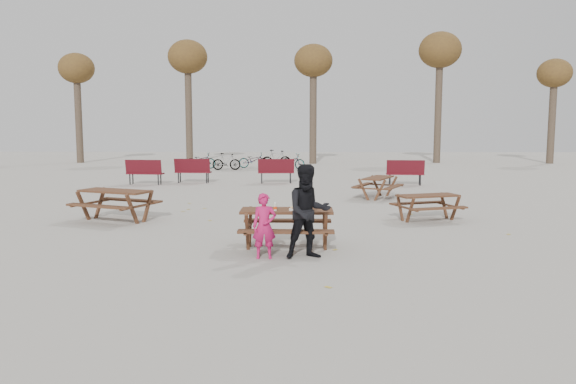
{
  "coord_description": "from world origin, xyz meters",
  "views": [
    {
      "loc": [
        0.29,
        -10.85,
        2.42
      ],
      "look_at": [
        0.0,
        1.0,
        1.0
      ],
      "focal_mm": 35.0,
      "sensor_mm": 36.0,
      "label": 1
    }
  ],
  "objects_px": {
    "main_picnic_table": "(287,219)",
    "adult": "(308,212)",
    "food_tray": "(294,210)",
    "child": "(264,226)",
    "picnic_table_north": "(116,206)",
    "picnic_table_far": "(378,188)",
    "soda_bottle": "(275,207)",
    "picnic_table_east": "(428,208)"
  },
  "relations": [
    {
      "from": "soda_bottle",
      "to": "adult",
      "type": "relative_size",
      "value": 0.1
    },
    {
      "from": "child",
      "to": "food_tray",
      "type": "bearing_deg",
      "value": 47.45
    },
    {
      "from": "child",
      "to": "soda_bottle",
      "type": "bearing_deg",
      "value": 70.07
    },
    {
      "from": "food_tray",
      "to": "child",
      "type": "xyz_separation_m",
      "value": [
        -0.52,
        -0.71,
        -0.2
      ]
    },
    {
      "from": "soda_bottle",
      "to": "adult",
      "type": "distance_m",
      "value": 0.89
    },
    {
      "from": "main_picnic_table",
      "to": "soda_bottle",
      "type": "xyz_separation_m",
      "value": [
        -0.22,
        -0.17,
        0.26
      ]
    },
    {
      "from": "picnic_table_north",
      "to": "picnic_table_far",
      "type": "xyz_separation_m",
      "value": [
        7.25,
        4.66,
        -0.04
      ]
    },
    {
      "from": "picnic_table_north",
      "to": "picnic_table_far",
      "type": "height_order",
      "value": "picnic_table_north"
    },
    {
      "from": "adult",
      "to": "picnic_table_east",
      "type": "xyz_separation_m",
      "value": [
        3.09,
        4.13,
        -0.53
      ]
    },
    {
      "from": "child",
      "to": "picnic_table_north",
      "type": "xyz_separation_m",
      "value": [
        -4.03,
        3.92,
        -0.2
      ]
    },
    {
      "from": "soda_bottle",
      "to": "picnic_table_east",
      "type": "bearing_deg",
      "value": 43.32
    },
    {
      "from": "child",
      "to": "picnic_table_north",
      "type": "height_order",
      "value": "child"
    },
    {
      "from": "main_picnic_table",
      "to": "soda_bottle",
      "type": "distance_m",
      "value": 0.38
    },
    {
      "from": "main_picnic_table",
      "to": "adult",
      "type": "relative_size",
      "value": 1.05
    },
    {
      "from": "picnic_table_far",
      "to": "soda_bottle",
      "type": "bearing_deg",
      "value": -176.27
    },
    {
      "from": "soda_bottle",
      "to": "child",
      "type": "height_order",
      "value": "child"
    },
    {
      "from": "picnic_table_north",
      "to": "picnic_table_far",
      "type": "bearing_deg",
      "value": 54.41
    },
    {
      "from": "food_tray",
      "to": "soda_bottle",
      "type": "height_order",
      "value": "soda_bottle"
    },
    {
      "from": "food_tray",
      "to": "adult",
      "type": "bearing_deg",
      "value": -67.94
    },
    {
      "from": "adult",
      "to": "food_tray",
      "type": "bearing_deg",
      "value": 96.63
    },
    {
      "from": "child",
      "to": "picnic_table_far",
      "type": "relative_size",
      "value": 0.73
    },
    {
      "from": "main_picnic_table",
      "to": "picnic_table_north",
      "type": "xyz_separation_m",
      "value": [
        -4.42,
        3.08,
        -0.19
      ]
    },
    {
      "from": "food_tray",
      "to": "picnic_table_far",
      "type": "height_order",
      "value": "food_tray"
    },
    {
      "from": "child",
      "to": "picnic_table_north",
      "type": "distance_m",
      "value": 5.63
    },
    {
      "from": "main_picnic_table",
      "to": "adult",
      "type": "height_order",
      "value": "adult"
    },
    {
      "from": "food_tray",
      "to": "child",
      "type": "distance_m",
      "value": 0.9
    },
    {
      "from": "child",
      "to": "adult",
      "type": "relative_size",
      "value": 0.7
    },
    {
      "from": "main_picnic_table",
      "to": "picnic_table_far",
      "type": "xyz_separation_m",
      "value": [
        2.83,
        7.74,
        -0.24
      ]
    },
    {
      "from": "soda_bottle",
      "to": "picnic_table_north",
      "type": "xyz_separation_m",
      "value": [
        -4.2,
        3.25,
        -0.45
      ]
    },
    {
      "from": "food_tray",
      "to": "picnic_table_north",
      "type": "relative_size",
      "value": 0.1
    },
    {
      "from": "main_picnic_table",
      "to": "child",
      "type": "bearing_deg",
      "value": -114.65
    },
    {
      "from": "picnic_table_far",
      "to": "adult",
      "type": "bearing_deg",
      "value": -171.01
    },
    {
      "from": "food_tray",
      "to": "picnic_table_east",
      "type": "distance_m",
      "value": 4.85
    },
    {
      "from": "picnic_table_east",
      "to": "picnic_table_far",
      "type": "relative_size",
      "value": 0.94
    },
    {
      "from": "picnic_table_north",
      "to": "picnic_table_far",
      "type": "relative_size",
      "value": 1.12
    },
    {
      "from": "food_tray",
      "to": "soda_bottle",
      "type": "xyz_separation_m",
      "value": [
        -0.36,
        -0.04,
        0.05
      ]
    },
    {
      "from": "adult",
      "to": "picnic_table_east",
      "type": "distance_m",
      "value": 5.18
    },
    {
      "from": "food_tray",
      "to": "child",
      "type": "relative_size",
      "value": 0.15
    },
    {
      "from": "child",
      "to": "picnic_table_east",
      "type": "relative_size",
      "value": 0.78
    },
    {
      "from": "main_picnic_table",
      "to": "picnic_table_east",
      "type": "distance_m",
      "value": 4.84
    },
    {
      "from": "food_tray",
      "to": "child",
      "type": "bearing_deg",
      "value": -126.61
    },
    {
      "from": "food_tray",
      "to": "picnic_table_east",
      "type": "height_order",
      "value": "food_tray"
    }
  ]
}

